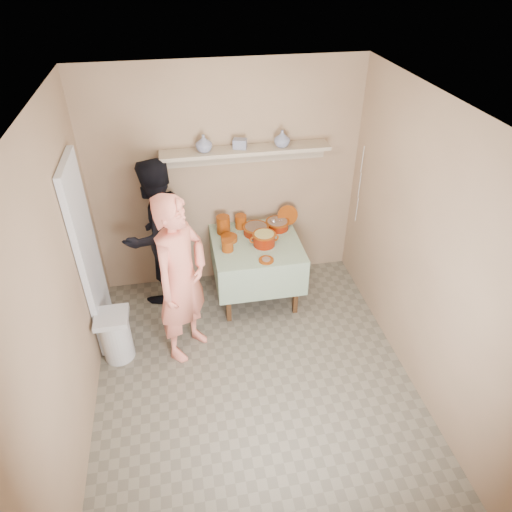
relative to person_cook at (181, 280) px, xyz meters
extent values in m
plane|color=#6F6757|center=(0.60, -0.57, -0.89)|extent=(3.50, 3.50, 0.00)
cube|color=silver|center=(-0.86, 0.38, 0.11)|extent=(0.06, 0.70, 2.00)
cylinder|color=maroon|center=(0.52, 0.97, -0.03)|extent=(0.15, 0.15, 0.21)
cylinder|color=maroon|center=(0.73, 1.04, -0.05)|extent=(0.13, 0.13, 0.16)
cylinder|color=maroon|center=(0.51, 0.60, -0.07)|extent=(0.13, 0.13, 0.13)
cylinder|color=maroon|center=(0.56, 0.79, -0.10)|extent=(0.19, 0.19, 0.05)
cylinder|color=maroon|center=(1.28, 1.01, -0.01)|extent=(0.24, 0.10, 0.23)
imported|color=navy|center=(1.18, 1.03, 0.92)|extent=(0.22, 0.22, 0.18)
imported|color=navy|center=(0.36, 1.04, 0.92)|extent=(0.23, 0.23, 0.18)
cube|color=navy|center=(0.74, 1.06, 0.88)|extent=(0.16, 0.14, 0.10)
imported|color=#F47F69|center=(0.00, 0.00, 0.00)|extent=(0.75, 0.77, 1.79)
imported|color=black|center=(-0.23, 0.92, -0.03)|extent=(1.06, 1.04, 1.72)
cube|color=#A38264|center=(0.60, 1.19, 0.41)|extent=(3.00, 0.02, 2.60)
cube|color=#A38264|center=(0.60, -2.33, 0.41)|extent=(3.00, 0.02, 2.60)
cube|color=#A38264|center=(-0.91, -0.57, 0.41)|extent=(0.02, 3.50, 2.60)
cube|color=#A38264|center=(2.11, -0.57, 0.41)|extent=(0.02, 3.50, 2.60)
cube|color=silver|center=(0.60, -0.57, 1.72)|extent=(3.00, 3.50, 0.02)
cube|color=#4C2D16|center=(0.47, 0.33, -0.54)|extent=(0.05, 0.05, 0.71)
cube|color=#4C2D16|center=(1.23, 0.33, -0.54)|extent=(0.05, 0.05, 0.71)
cube|color=#4C2D16|center=(0.47, 1.09, -0.54)|extent=(0.05, 0.05, 0.71)
cube|color=#4C2D16|center=(1.23, 1.09, -0.54)|extent=(0.05, 0.05, 0.71)
cube|color=#4C2D16|center=(0.85, 0.71, -0.16)|extent=(0.90, 0.90, 0.04)
cube|color=#1E5928|center=(0.85, 0.71, -0.14)|extent=(0.96, 0.96, 0.01)
cube|color=#1E5928|center=(0.85, 0.23, -0.35)|extent=(0.96, 0.01, 0.44)
cube|color=#1E5928|center=(0.85, 1.19, -0.35)|extent=(0.96, 0.01, 0.44)
cube|color=#1E5928|center=(0.37, 0.71, -0.35)|extent=(0.01, 0.96, 0.44)
cube|color=#1E5928|center=(1.33, 0.71, -0.35)|extent=(0.01, 0.96, 0.44)
cylinder|color=#660E01|center=(0.87, 0.88, -0.08)|extent=(0.28, 0.28, 0.09)
cylinder|color=maroon|center=(0.87, 0.88, -0.04)|extent=(0.30, 0.30, 0.01)
cylinder|color=brown|center=(0.87, 0.88, -0.06)|extent=(0.25, 0.25, 0.05)
cylinder|color=#660E01|center=(1.14, 0.94, -0.08)|extent=(0.26, 0.26, 0.09)
cylinder|color=maroon|center=(1.14, 0.94, -0.04)|extent=(0.28, 0.28, 0.01)
cylinder|color=#8C6B54|center=(1.14, 0.94, -0.06)|extent=(0.23, 0.23, 0.05)
cylinder|color=silver|center=(1.13, 0.81, 0.05)|extent=(0.01, 0.22, 0.16)
sphere|color=silver|center=(1.09, 0.93, -0.03)|extent=(0.07, 0.07, 0.07)
cylinder|color=#660E01|center=(0.92, 0.64, -0.06)|extent=(0.24, 0.24, 0.14)
cylinder|color=maroon|center=(0.92, 0.64, 0.00)|extent=(0.25, 0.25, 0.01)
cylinder|color=tan|center=(0.92, 0.64, -0.01)|extent=(0.21, 0.21, 0.05)
torus|color=maroon|center=(0.80, 0.64, -0.05)|extent=(0.09, 0.02, 0.09)
torus|color=maroon|center=(1.04, 0.64, -0.05)|extent=(0.09, 0.02, 0.09)
cylinder|color=maroon|center=(0.88, 0.33, -0.12)|extent=(0.16, 0.16, 0.02)
cylinder|color=#8C6B54|center=(0.88, 0.33, -0.11)|extent=(0.09, 0.09, 0.01)
cube|color=tan|center=(0.80, 1.05, 0.81)|extent=(1.80, 0.25, 0.04)
cube|color=tan|center=(0.80, 1.17, 0.71)|extent=(1.80, 0.02, 0.18)
cylinder|color=silver|center=(-0.71, 0.00, -0.64)|extent=(0.30, 0.30, 0.50)
cube|color=silver|center=(-0.71, 0.00, -0.36)|extent=(0.32, 0.32, 0.06)
cylinder|color=silver|center=(2.07, 0.93, 0.66)|extent=(0.01, 0.01, 0.30)
cylinder|color=silver|center=(2.07, 0.91, 0.36)|extent=(0.01, 0.01, 0.30)
cylinder|color=silver|center=(2.07, 0.89, 0.06)|extent=(0.01, 0.01, 0.30)
camera|label=1|loc=(0.08, -3.45, 2.66)|focal=32.00mm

